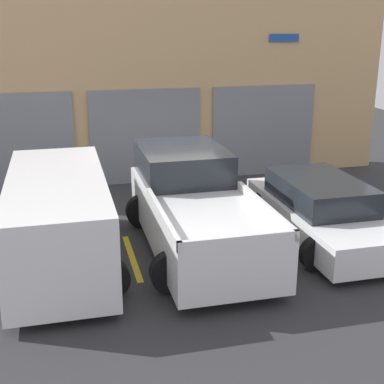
{
  "coord_description": "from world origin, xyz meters",
  "views": [
    {
      "loc": [
        -2.54,
        -11.78,
        4.47
      ],
      "look_at": [
        0.0,
        -1.63,
        1.1
      ],
      "focal_mm": 50.0,
      "sensor_mm": 36.0,
      "label": 1
    }
  ],
  "objects": [
    {
      "name": "ground_plane",
      "position": [
        0.0,
        0.0,
        0.0
      ],
      "size": [
        28.0,
        28.0,
        0.0
      ],
      "primitive_type": "plane",
      "color": "#2D2D30"
    },
    {
      "name": "parking_stripe_centre",
      "position": [
        1.35,
        -2.13,
        0.0
      ],
      "size": [
        0.12,
        2.2,
        0.01
      ],
      "primitive_type": "cube",
      "color": "gold",
      "rests_on": "ground"
    },
    {
      "name": "sedan_white",
      "position": [
        2.69,
        -2.1,
        0.61
      ],
      "size": [
        2.18,
        4.44,
        1.3
      ],
      "color": "white",
      "rests_on": "ground"
    },
    {
      "name": "parking_stripe_right",
      "position": [
        4.04,
        -2.13,
        0.0
      ],
      "size": [
        0.12,
        2.2,
        0.01
      ],
      "primitive_type": "cube",
      "color": "gold",
      "rests_on": "ground"
    },
    {
      "name": "parking_stripe_left",
      "position": [
        -1.35,
        -2.13,
        0.0
      ],
      "size": [
        0.12,
        2.2,
        0.01
      ],
      "primitive_type": "cube",
      "color": "gold",
      "rests_on": "ground"
    },
    {
      "name": "sedan_side",
      "position": [
        -2.69,
        -2.12,
        0.94
      ],
      "size": [
        2.23,
        4.77,
        1.74
      ],
      "color": "white",
      "rests_on": "ground"
    },
    {
      "name": "shophouse_building",
      "position": [
        -0.01,
        3.29,
        2.6
      ],
      "size": [
        14.06,
        0.68,
        5.32
      ],
      "color": "tan",
      "rests_on": "ground"
    },
    {
      "name": "pickup_truck",
      "position": [
        0.0,
        -1.84,
        0.85
      ],
      "size": [
        2.5,
        5.08,
        1.84
      ],
      "color": "white",
      "rests_on": "ground"
    }
  ]
}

